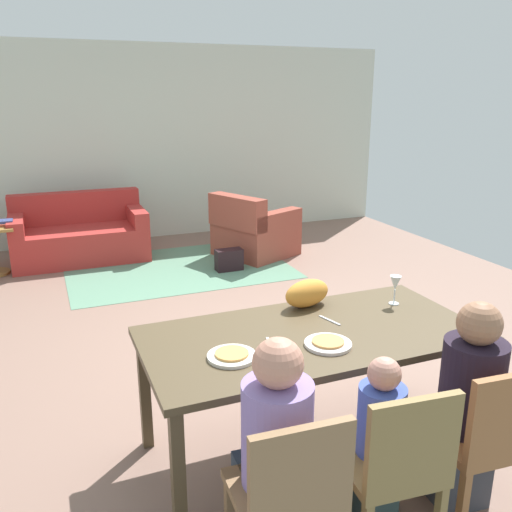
% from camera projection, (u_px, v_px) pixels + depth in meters
% --- Properties ---
extents(ground_plane, '(7.19, 6.45, 0.02)m').
position_uv_depth(ground_plane, '(231.00, 316.00, 5.16)').
color(ground_plane, '#816254').
extents(back_wall, '(7.19, 0.10, 2.70)m').
position_uv_depth(back_wall, '(153.00, 143.00, 7.67)').
color(back_wall, beige).
rests_on(back_wall, ground_plane).
extents(dining_table, '(1.87, 0.91, 0.76)m').
position_uv_depth(dining_table, '(312.00, 344.00, 3.02)').
color(dining_table, '#4E3E28').
rests_on(dining_table, ground_plane).
extents(plate_near_man, '(0.25, 0.25, 0.02)m').
position_uv_depth(plate_near_man, '(232.00, 356.00, 2.71)').
color(plate_near_man, silver).
rests_on(plate_near_man, dining_table).
extents(pizza_near_man, '(0.17, 0.17, 0.01)m').
position_uv_depth(pizza_near_man, '(232.00, 353.00, 2.70)').
color(pizza_near_man, '#DA9A4B').
rests_on(pizza_near_man, plate_near_man).
extents(plate_near_child, '(0.25, 0.25, 0.02)m').
position_uv_depth(plate_near_child, '(328.00, 344.00, 2.84)').
color(plate_near_child, silver).
rests_on(plate_near_child, dining_table).
extents(pizza_near_child, '(0.17, 0.17, 0.01)m').
position_uv_depth(pizza_near_child, '(328.00, 341.00, 2.83)').
color(pizza_near_child, '#D5924A').
rests_on(pizza_near_child, plate_near_child).
extents(wine_glass, '(0.07, 0.07, 0.19)m').
position_uv_depth(wine_glass, '(395.00, 284.00, 3.36)').
color(wine_glass, silver).
rests_on(wine_glass, dining_table).
extents(fork, '(0.06, 0.15, 0.01)m').
position_uv_depth(fork, '(269.00, 344.00, 2.85)').
color(fork, silver).
rests_on(fork, dining_table).
extents(knife, '(0.06, 0.17, 0.01)m').
position_uv_depth(knife, '(330.00, 320.00, 3.15)').
color(knife, silver).
rests_on(knife, dining_table).
extents(dining_chair_man, '(0.44, 0.44, 0.87)m').
position_uv_depth(dining_chair_man, '(290.00, 494.00, 2.17)').
color(dining_chair_man, olive).
rests_on(dining_chair_man, ground_plane).
extents(person_man, '(0.30, 0.41, 1.11)m').
position_uv_depth(person_man, '(274.00, 462.00, 2.32)').
color(person_man, '#2F3D50').
rests_on(person_man, ground_plane).
extents(dining_chair_child, '(0.46, 0.46, 0.87)m').
position_uv_depth(dining_chair_child, '(396.00, 462.00, 2.35)').
color(dining_chair_child, olive).
rests_on(dining_chair_child, ground_plane).
extents(person_child, '(0.22, 0.30, 0.92)m').
position_uv_depth(person_child, '(375.00, 451.00, 2.52)').
color(person_child, '#2C4041').
rests_on(person_child, ground_plane).
extents(dining_chair_woman, '(0.45, 0.45, 0.87)m').
position_uv_depth(dining_chair_woman, '(487.00, 435.00, 2.54)').
color(dining_chair_woman, '#985D33').
rests_on(dining_chair_woman, ground_plane).
extents(person_woman, '(0.30, 0.41, 1.11)m').
position_uv_depth(person_woman, '(463.00, 411.00, 2.69)').
color(person_woman, '#373C46').
rests_on(person_woman, ground_plane).
extents(cat, '(0.35, 0.23, 0.17)m').
position_uv_depth(cat, '(307.00, 293.00, 3.35)').
color(cat, orange).
rests_on(cat, dining_table).
extents(area_rug, '(2.60, 1.80, 0.01)m').
position_uv_depth(area_rug, '(178.00, 268.00, 6.54)').
color(area_rug, slate).
rests_on(area_rug, ground_plane).
extents(couch, '(1.62, 0.86, 0.82)m').
position_uv_depth(couch, '(80.00, 236.00, 6.84)').
color(couch, '#AA2D28').
rests_on(couch, ground_plane).
extents(armchair, '(1.13, 1.13, 0.82)m').
position_uv_depth(armchair, '(253.00, 232.00, 6.98)').
color(armchair, brown).
rests_on(armchair, ground_plane).
extents(book_lower, '(0.22, 0.16, 0.03)m').
position_uv_depth(book_lower, '(0.00, 225.00, 6.16)').
color(book_lower, '#943A27').
rests_on(book_lower, side_table).
extents(book_upper, '(0.22, 0.16, 0.03)m').
position_uv_depth(book_upper, '(2.00, 221.00, 6.20)').
color(book_upper, navy).
rests_on(book_upper, book_lower).
extents(handbag, '(0.32, 0.16, 0.26)m').
position_uv_depth(handbag, '(229.00, 260.00, 6.43)').
color(handbag, black).
rests_on(handbag, ground_plane).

